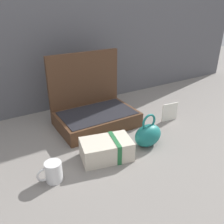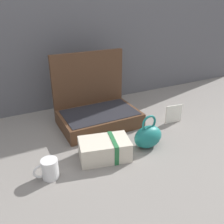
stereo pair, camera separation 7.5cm
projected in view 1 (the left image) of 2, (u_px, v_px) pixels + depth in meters
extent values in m
plane|color=slate|center=(106.00, 143.00, 1.23)|extent=(6.00, 6.00, 0.00)
cube|color=#4C301E|center=(97.00, 120.00, 1.38)|extent=(0.44, 0.28, 0.08)
cube|color=black|center=(97.00, 113.00, 1.36)|extent=(0.41, 0.26, 0.00)
cube|color=#4C301E|center=(85.00, 86.00, 1.43)|extent=(0.44, 0.02, 0.40)
ellipsoid|color=#196B66|center=(148.00, 135.00, 1.18)|extent=(0.16, 0.11, 0.11)
torus|color=#196B66|center=(149.00, 122.00, 1.15)|extent=(0.08, 0.02, 0.08)
cube|color=beige|center=(106.00, 149.00, 1.09)|extent=(0.25, 0.19, 0.09)
cube|color=#236638|center=(115.00, 148.00, 1.10)|extent=(0.05, 0.15, 0.10)
cylinder|color=silver|center=(54.00, 172.00, 0.96)|extent=(0.07, 0.07, 0.09)
torus|color=silver|center=(44.00, 175.00, 0.94)|extent=(0.06, 0.01, 0.06)
cube|color=white|center=(170.00, 112.00, 1.43)|extent=(0.11, 0.02, 0.11)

